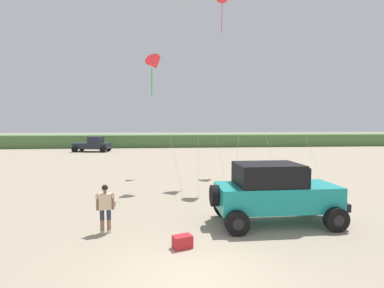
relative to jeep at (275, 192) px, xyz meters
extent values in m
plane|color=gray|center=(-3.42, -3.76, -1.20)|extent=(220.00, 220.00, 0.00)
cube|color=#4C703D|center=(-4.47, 38.38, -0.26)|extent=(90.00, 6.70, 1.89)
cube|color=teal|center=(0.07, 0.00, -0.19)|extent=(4.42, 1.89, 0.90)
cube|color=teal|center=(1.72, 0.02, 0.18)|extent=(1.12, 1.70, 0.12)
cube|color=black|center=(-0.28, 0.00, 0.66)|extent=(2.32, 1.79, 0.80)
cube|color=black|center=(0.92, 0.01, 0.62)|extent=(0.12, 1.67, 0.72)
cube|color=black|center=(2.35, 0.03, -0.46)|extent=(0.22, 1.81, 0.28)
cylinder|color=black|center=(-2.25, -0.02, -0.09)|extent=(0.31, 0.78, 0.77)
cylinder|color=black|center=(1.81, 1.05, -0.78)|extent=(0.84, 0.31, 0.84)
cylinder|color=black|center=(1.81, 1.05, -0.78)|extent=(0.38, 0.32, 0.38)
cylinder|color=black|center=(1.83, -1.01, -0.78)|extent=(0.84, 0.31, 0.84)
cylinder|color=black|center=(1.83, -1.01, -0.78)|extent=(0.38, 0.32, 0.38)
cylinder|color=black|center=(-1.69, 1.01, -0.78)|extent=(0.84, 0.31, 0.84)
cylinder|color=black|center=(-1.69, 1.01, -0.78)|extent=(0.38, 0.32, 0.38)
cylinder|color=black|center=(-1.67, -1.05, -0.78)|extent=(0.84, 0.31, 0.84)
cylinder|color=black|center=(-1.67, -1.05, -0.78)|extent=(0.38, 0.32, 0.38)
cylinder|color=#8C664C|center=(-6.19, -0.40, -0.95)|extent=(0.14, 0.14, 0.49)
cylinder|color=#2D3347|center=(-6.19, -0.40, -0.56)|extent=(0.15, 0.15, 0.36)
cube|color=silver|center=(-6.19, -0.36, -1.15)|extent=(0.14, 0.27, 0.10)
cylinder|color=#8C664C|center=(-5.97, -0.38, -0.95)|extent=(0.14, 0.14, 0.49)
cylinder|color=#2D3347|center=(-5.97, -0.38, -0.56)|extent=(0.15, 0.15, 0.36)
cube|color=silver|center=(-5.97, -0.34, -1.15)|extent=(0.14, 0.27, 0.10)
cube|color=beige|center=(-6.08, -0.39, -0.11)|extent=(0.42, 0.30, 0.54)
cylinder|color=#8C664C|center=(-6.33, -0.42, -0.12)|extent=(0.09, 0.09, 0.56)
cylinder|color=beige|center=(-6.33, -0.42, 0.07)|extent=(0.11, 0.11, 0.16)
cylinder|color=#8C664C|center=(-5.83, -0.37, -0.12)|extent=(0.09, 0.09, 0.56)
cylinder|color=beige|center=(-5.83, -0.37, 0.07)|extent=(0.11, 0.11, 0.16)
cylinder|color=#8C664C|center=(-6.08, -0.39, 0.20)|extent=(0.10, 0.10, 0.08)
sphere|color=#8C664C|center=(-6.08, -0.39, 0.34)|extent=(0.21, 0.21, 0.21)
sphere|color=black|center=(-6.08, -0.41, 0.36)|extent=(0.21, 0.21, 0.21)
cube|color=#B21E23|center=(-3.55, -1.89, -1.01)|extent=(0.65, 0.53, 0.38)
cube|color=#1E232D|center=(-13.45, 29.76, -0.44)|extent=(4.86, 2.66, 0.76)
cube|color=#1E232D|center=(-12.91, 29.66, 0.36)|extent=(1.89, 2.05, 0.84)
cylinder|color=black|center=(-11.45, 30.47, -0.82)|extent=(0.79, 0.39, 0.76)
cylinder|color=black|center=(-11.81, 28.40, -0.82)|extent=(0.79, 0.39, 0.76)
cylinder|color=black|center=(-15.09, 31.11, -0.82)|extent=(0.79, 0.39, 0.76)
cylinder|color=black|center=(-15.45, 29.04, -0.82)|extent=(0.79, 0.39, 0.76)
cone|color=red|center=(-4.53, 5.43, 5.63)|extent=(0.98, 1.17, 1.17)
cylinder|color=green|center=(-4.68, 5.43, 4.71)|extent=(0.05, 0.32, 1.44)
cylinder|color=silver|center=(-3.84, 4.59, 2.24)|extent=(1.41, 1.69, 6.79)
cylinder|color=silver|center=(-2.10, 6.71, 6.12)|extent=(0.56, 5.42, 14.54)
cylinder|color=silver|center=(0.57, 6.60, 5.84)|extent=(1.78, 3.22, 13.98)
cylinder|color=silver|center=(-1.04, 11.66, 6.14)|extent=(2.27, 3.88, 14.57)
cylinder|color=silver|center=(4.67, 10.73, 6.40)|extent=(3.00, 5.44, 15.10)
cylinder|color=#E04C93|center=(-0.34, 8.70, 9.35)|extent=(0.05, 0.29, 2.06)
cylinder|color=silver|center=(1.25, 7.36, 4.74)|extent=(2.91, 2.69, 11.78)
camera|label=1|loc=(-4.10, -10.65, 2.54)|focal=28.14mm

